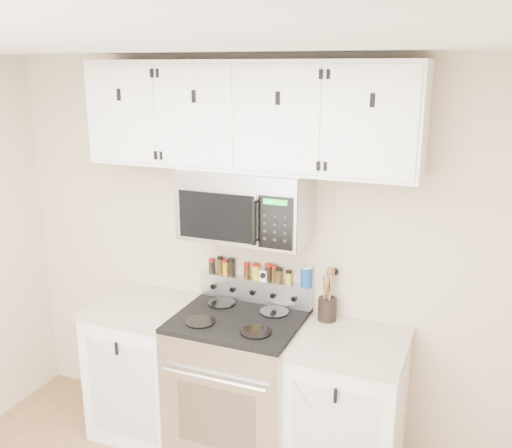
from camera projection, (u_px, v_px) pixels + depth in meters
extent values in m
cube|color=#C8B396|center=(258.00, 255.00, 3.67)|extent=(3.50, 0.01, 2.50)
cube|color=white|center=(49.00, 43.00, 1.78)|extent=(3.50, 3.50, 0.01)
cube|color=#B7B7BA|center=(239.00, 389.00, 3.59)|extent=(0.76, 0.65, 0.92)
cube|color=black|center=(217.00, 418.00, 3.31)|extent=(0.50, 0.02, 0.40)
cube|color=black|center=(238.00, 320.00, 3.47)|extent=(0.76, 0.65, 0.03)
cube|color=#B7B7BA|center=(256.00, 290.00, 3.70)|extent=(0.76, 0.08, 0.15)
cylinder|color=black|center=(200.00, 322.00, 3.39)|extent=(0.18, 0.18, 0.01)
cylinder|color=black|center=(256.00, 332.00, 3.26)|extent=(0.18, 0.18, 0.01)
cylinder|color=black|center=(222.00, 303.00, 3.66)|extent=(0.18, 0.18, 0.01)
cylinder|color=black|center=(274.00, 312.00, 3.53)|extent=(0.18, 0.18, 0.01)
cube|color=white|center=(147.00, 369.00, 3.87)|extent=(0.62, 0.60, 0.88)
cube|color=tan|center=(144.00, 306.00, 3.75)|extent=(0.64, 0.62, 0.04)
cube|color=white|center=(347.00, 414.00, 3.37)|extent=(0.62, 0.60, 0.88)
cube|color=tan|center=(350.00, 343.00, 3.25)|extent=(0.64, 0.62, 0.04)
cube|color=#9E9EA3|center=(246.00, 204.00, 3.40)|extent=(0.76, 0.38, 0.42)
cube|color=#B7B7BA|center=(232.00, 182.00, 3.18)|extent=(0.73, 0.01, 0.08)
cube|color=black|center=(216.00, 217.00, 3.27)|extent=(0.47, 0.01, 0.28)
cube|color=black|center=(276.00, 223.00, 3.14)|extent=(0.20, 0.01, 0.30)
cylinder|color=black|center=(254.00, 223.00, 3.15)|extent=(0.03, 0.03, 0.26)
cube|color=white|center=(247.00, 115.00, 3.28)|extent=(2.00, 0.33, 0.62)
cube|color=white|center=(121.00, 114.00, 3.40)|extent=(0.46, 0.01, 0.57)
cube|color=black|center=(119.00, 95.00, 3.37)|extent=(0.02, 0.01, 0.07)
cube|color=white|center=(195.00, 116.00, 3.22)|extent=(0.46, 0.01, 0.57)
cube|color=black|center=(194.00, 96.00, 3.19)|extent=(0.03, 0.01, 0.07)
cube|color=white|center=(278.00, 119.00, 3.04)|extent=(0.46, 0.01, 0.57)
cube|color=black|center=(278.00, 98.00, 3.00)|extent=(0.03, 0.01, 0.07)
cube|color=white|center=(372.00, 123.00, 2.86)|extent=(0.46, 0.01, 0.57)
cube|color=black|center=(372.00, 100.00, 2.82)|extent=(0.02, 0.01, 0.07)
cylinder|color=black|center=(327.00, 309.00, 3.48)|extent=(0.11, 0.11, 0.14)
cylinder|color=brown|center=(328.00, 292.00, 3.45)|extent=(0.01, 0.01, 0.27)
cylinder|color=brown|center=(331.00, 292.00, 3.43)|extent=(0.01, 0.01, 0.29)
cylinder|color=brown|center=(325.00, 293.00, 3.47)|extent=(0.01, 0.01, 0.25)
cylinder|color=black|center=(330.00, 292.00, 3.47)|extent=(0.01, 0.01, 0.26)
cylinder|color=brown|center=(325.00, 293.00, 3.44)|extent=(0.01, 0.01, 0.28)
cube|color=white|center=(264.00, 275.00, 3.64)|extent=(0.07, 0.06, 0.07)
cylinder|color=navy|center=(306.00, 277.00, 3.54)|extent=(0.07, 0.07, 0.12)
cylinder|color=white|center=(306.00, 267.00, 3.52)|extent=(0.07, 0.07, 0.01)
cylinder|color=black|center=(212.00, 267.00, 3.78)|extent=(0.04, 0.04, 0.08)
cylinder|color=#9A0B11|center=(212.00, 260.00, 3.77)|extent=(0.04, 0.04, 0.02)
cylinder|color=#3F2D0F|center=(220.00, 266.00, 3.75)|extent=(0.04, 0.04, 0.10)
cylinder|color=black|center=(220.00, 258.00, 3.74)|extent=(0.04, 0.04, 0.02)
cylinder|color=gold|center=(225.00, 268.00, 3.74)|extent=(0.04, 0.04, 0.09)
cylinder|color=maroon|center=(225.00, 261.00, 3.73)|extent=(0.04, 0.04, 0.02)
cylinder|color=black|center=(232.00, 268.00, 3.72)|extent=(0.04, 0.04, 0.10)
cylinder|color=black|center=(231.00, 260.00, 3.71)|extent=(0.04, 0.04, 0.02)
cylinder|color=#452310|center=(247.00, 271.00, 3.69)|extent=(0.04, 0.04, 0.09)
cylinder|color=#A7140C|center=(247.00, 264.00, 3.67)|extent=(0.04, 0.04, 0.02)
cylinder|color=yellow|center=(256.00, 272.00, 3.66)|extent=(0.04, 0.04, 0.09)
cylinder|color=#A20C0C|center=(256.00, 265.00, 3.65)|extent=(0.04, 0.04, 0.02)
cylinder|color=black|center=(268.00, 274.00, 3.63)|extent=(0.04, 0.04, 0.10)
cylinder|color=#A81A0C|center=(268.00, 265.00, 3.62)|extent=(0.05, 0.05, 0.02)
cylinder|color=#452D10|center=(274.00, 275.00, 3.62)|extent=(0.03, 0.03, 0.09)
cylinder|color=#9D150C|center=(274.00, 267.00, 3.60)|extent=(0.04, 0.04, 0.02)
cylinder|color=#463311|center=(279.00, 276.00, 3.61)|extent=(0.04, 0.04, 0.08)
cylinder|color=black|center=(279.00, 269.00, 3.60)|extent=(0.04, 0.04, 0.02)
cylinder|color=gold|center=(289.00, 278.00, 3.59)|extent=(0.04, 0.04, 0.07)
cylinder|color=black|center=(289.00, 272.00, 3.57)|extent=(0.04, 0.04, 0.02)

